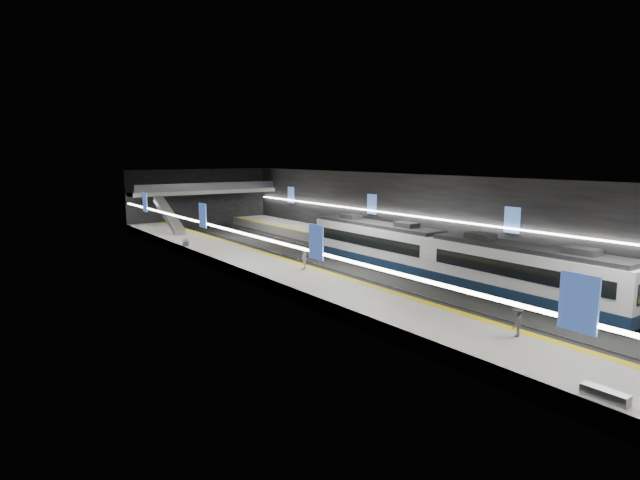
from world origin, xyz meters
TOP-DOWN VIEW (x-y plane):
  - ground at (0.00, 0.00)m, footprint 70.00×70.00m
  - ceiling at (0.00, 0.00)m, footprint 20.00×70.00m
  - wall_left at (-10.00, 0.00)m, footprint 0.04×70.00m
  - wall_right at (10.00, 0.00)m, footprint 0.04×70.00m
  - wall_back at (0.00, 35.00)m, footprint 20.00×0.04m
  - platform_left at (-7.50, 0.00)m, footprint 5.00×70.00m
  - tile_surface_left at (-7.50, 0.00)m, footprint 5.00×70.00m
  - tactile_strip_left at (-5.30, 0.00)m, footprint 0.60×70.00m
  - platform_right at (7.50, 0.00)m, footprint 5.00×70.00m
  - tile_surface_right at (7.50, 0.00)m, footprint 5.00×70.00m
  - tactile_strip_right at (5.30, 0.00)m, footprint 0.60×70.00m
  - rails at (-0.00, 0.00)m, footprint 6.52×70.00m
  - train at (2.50, -6.95)m, footprint 2.69×30.04m
  - ad_posters at (-0.00, 1.00)m, footprint 19.94×53.50m
  - cove_light_left at (-9.80, 0.00)m, footprint 0.25×68.60m
  - cove_light_right at (9.80, 0.00)m, footprint 0.25×68.60m
  - mezzanine_bridge at (0.00, 32.93)m, footprint 20.00×3.00m
  - escalator at (-7.50, 26.00)m, footprint 1.20×7.50m
  - bench_left_near at (-9.50, -26.01)m, footprint 0.52×1.70m
  - bench_left_far at (-9.50, 15.63)m, footprint 1.08×1.94m
  - bench_right_near at (9.45, -4.73)m, footprint 0.95×1.87m
  - bench_right_far at (9.37, 17.91)m, footprint 1.05×1.67m
  - passenger_right_a at (6.81, -19.24)m, footprint 0.50×0.64m
  - passenger_left_a at (-6.15, -0.85)m, footprint 0.80×1.10m
  - passenger_left_b at (-6.14, -19.94)m, footprint 1.13×0.88m

SIDE VIEW (x-z plane):
  - ground at x=0.00m, z-range 0.00..0.00m
  - rails at x=0.00m, z-range 0.00..0.12m
  - platform_left at x=-7.50m, z-range 0.00..1.00m
  - platform_right at x=7.50m, z-range 0.00..1.00m
  - tile_surface_left at x=-7.50m, z-range 1.00..1.02m
  - tile_surface_right at x=7.50m, z-range 1.00..1.02m
  - tactile_strip_left at x=-5.30m, z-range 1.01..1.03m
  - tactile_strip_right at x=5.30m, z-range 1.01..1.03m
  - bench_right_far at x=9.37m, z-range 1.00..1.40m
  - bench_left_near at x=-9.50m, z-range 1.00..1.41m
  - bench_right_near at x=9.45m, z-range 1.00..1.44m
  - bench_left_far at x=-9.50m, z-range 1.00..1.46m
  - passenger_left_b at x=-6.14m, z-range 1.00..2.55m
  - passenger_right_a at x=6.81m, z-range 1.00..2.55m
  - passenger_left_a at x=-6.15m, z-range 1.00..2.73m
  - train at x=2.50m, z-range 0.40..4.00m
  - escalator at x=-7.50m, z-range 0.94..4.86m
  - cove_light_left at x=-9.80m, z-range 3.74..3.86m
  - cove_light_right at x=9.80m, z-range 3.74..3.86m
  - wall_left at x=-10.00m, z-range 0.00..8.00m
  - wall_right at x=10.00m, z-range 0.00..8.00m
  - wall_back at x=0.00m, z-range 0.00..8.00m
  - ad_posters at x=0.00m, z-range 3.40..5.60m
  - mezzanine_bridge at x=0.00m, z-range 4.29..5.79m
  - ceiling at x=0.00m, z-range 7.98..8.02m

